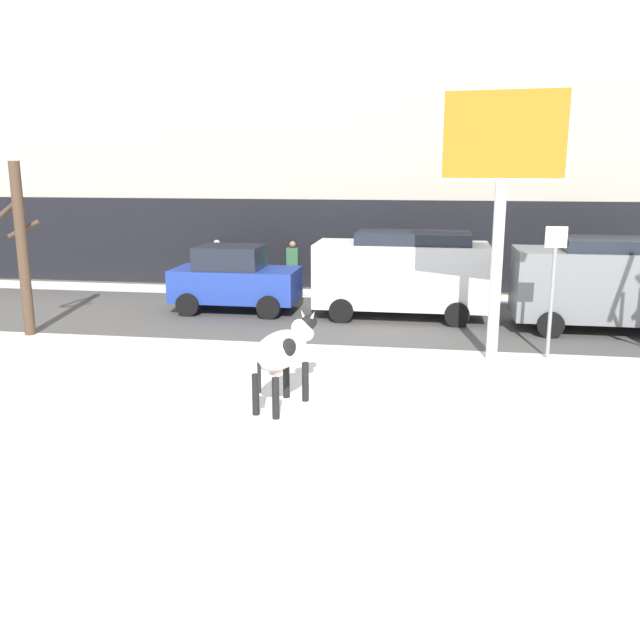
{
  "coord_description": "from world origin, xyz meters",
  "views": [
    {
      "loc": [
        1.7,
        -9.48,
        4.05
      ],
      "look_at": [
        -0.35,
        3.29,
        1.1
      ],
      "focal_mm": 38.13,
      "sensor_mm": 36.0,
      "label": 1
    }
  ],
  "objects_px": {
    "car_blue_hatchback": "(235,279)",
    "pedestrian_by_cars": "(218,266)",
    "bare_tree_far_back": "(22,248)",
    "street_sign": "(553,281)",
    "car_white_van": "(402,272)",
    "pedestrian_near_billboard": "(463,272)",
    "car_grey_van": "(611,282)",
    "cow_holstein": "(283,351)",
    "billboard": "(503,152)",
    "pedestrian_far_left": "(293,268)"
  },
  "relations": [
    {
      "from": "street_sign",
      "to": "bare_tree_far_back",
      "type": "bearing_deg",
      "value": 179.14
    },
    {
      "from": "car_grey_van",
      "to": "street_sign",
      "type": "distance_m",
      "value": 3.4
    },
    {
      "from": "pedestrian_far_left",
      "to": "street_sign",
      "type": "distance_m",
      "value": 9.26
    },
    {
      "from": "pedestrian_far_left",
      "to": "car_blue_hatchback",
      "type": "bearing_deg",
      "value": -113.9
    },
    {
      "from": "pedestrian_far_left",
      "to": "pedestrian_near_billboard",
      "type": "bearing_deg",
      "value": 0.0
    },
    {
      "from": "pedestrian_near_billboard",
      "to": "street_sign",
      "type": "height_order",
      "value": "street_sign"
    },
    {
      "from": "billboard",
      "to": "street_sign",
      "type": "height_order",
      "value": "billboard"
    },
    {
      "from": "pedestrian_by_cars",
      "to": "street_sign",
      "type": "relative_size",
      "value": 0.61
    },
    {
      "from": "car_white_van",
      "to": "pedestrian_by_cars",
      "type": "height_order",
      "value": "car_white_van"
    },
    {
      "from": "car_blue_hatchback",
      "to": "pedestrian_near_billboard",
      "type": "height_order",
      "value": "car_blue_hatchback"
    },
    {
      "from": "car_grey_van",
      "to": "car_white_van",
      "type": "bearing_deg",
      "value": 171.28
    },
    {
      "from": "pedestrian_by_cars",
      "to": "bare_tree_far_back",
      "type": "relative_size",
      "value": 0.42
    },
    {
      "from": "pedestrian_by_cars",
      "to": "street_sign",
      "type": "distance_m",
      "value": 11.2
    },
    {
      "from": "pedestrian_by_cars",
      "to": "pedestrian_far_left",
      "type": "distance_m",
      "value": 2.46
    },
    {
      "from": "cow_holstein",
      "to": "pedestrian_near_billboard",
      "type": "relative_size",
      "value": 1.11
    },
    {
      "from": "pedestrian_near_billboard",
      "to": "pedestrian_far_left",
      "type": "bearing_deg",
      "value": 180.0
    },
    {
      "from": "bare_tree_far_back",
      "to": "street_sign",
      "type": "distance_m",
      "value": 12.22
    },
    {
      "from": "pedestrian_by_cars",
      "to": "bare_tree_far_back",
      "type": "distance_m",
      "value": 6.8
    },
    {
      "from": "car_grey_van",
      "to": "pedestrian_by_cars",
      "type": "height_order",
      "value": "car_grey_van"
    },
    {
      "from": "pedestrian_near_billboard",
      "to": "bare_tree_far_back",
      "type": "distance_m",
      "value": 12.3
    },
    {
      "from": "pedestrian_far_left",
      "to": "bare_tree_far_back",
      "type": "xyz_separation_m",
      "value": [
        -5.38,
        -6.02,
        1.25
      ]
    },
    {
      "from": "cow_holstein",
      "to": "street_sign",
      "type": "distance_m",
      "value": 6.33
    },
    {
      "from": "car_blue_hatchback",
      "to": "pedestrian_far_left",
      "type": "distance_m",
      "value": 2.83
    },
    {
      "from": "car_blue_hatchback",
      "to": "bare_tree_far_back",
      "type": "height_order",
      "value": "bare_tree_far_back"
    },
    {
      "from": "billboard",
      "to": "car_blue_hatchback",
      "type": "xyz_separation_m",
      "value": [
        -6.78,
        3.89,
        -3.39
      ]
    },
    {
      "from": "pedestrian_near_billboard",
      "to": "pedestrian_by_cars",
      "type": "height_order",
      "value": "same"
    },
    {
      "from": "pedestrian_far_left",
      "to": "billboard",
      "type": "bearing_deg",
      "value": -48.99
    },
    {
      "from": "bare_tree_far_back",
      "to": "car_blue_hatchback",
      "type": "bearing_deg",
      "value": 39.03
    },
    {
      "from": "car_grey_van",
      "to": "cow_holstein",
      "type": "bearing_deg",
      "value": -135.76
    },
    {
      "from": "cow_holstein",
      "to": "car_grey_van",
      "type": "height_order",
      "value": "car_grey_van"
    },
    {
      "from": "pedestrian_near_billboard",
      "to": "cow_holstein",
      "type": "bearing_deg",
      "value": -108.73
    },
    {
      "from": "cow_holstein",
      "to": "bare_tree_far_back",
      "type": "bearing_deg",
      "value": 150.83
    },
    {
      "from": "car_grey_van",
      "to": "pedestrian_near_billboard",
      "type": "xyz_separation_m",
      "value": [
        -3.43,
        3.4,
        -0.36
      ]
    },
    {
      "from": "car_white_van",
      "to": "bare_tree_far_back",
      "type": "distance_m",
      "value": 9.59
    },
    {
      "from": "bare_tree_far_back",
      "to": "car_grey_van",
      "type": "bearing_deg",
      "value": 10.54
    },
    {
      "from": "car_white_van",
      "to": "pedestrian_near_billboard",
      "type": "relative_size",
      "value": 2.66
    },
    {
      "from": "pedestrian_near_billboard",
      "to": "street_sign",
      "type": "relative_size",
      "value": 0.61
    },
    {
      "from": "car_blue_hatchback",
      "to": "pedestrian_far_left",
      "type": "xyz_separation_m",
      "value": [
        1.15,
        2.59,
        -0.05
      ]
    },
    {
      "from": "cow_holstein",
      "to": "car_blue_hatchback",
      "type": "relative_size",
      "value": 0.55
    },
    {
      "from": "cow_holstein",
      "to": "car_white_van",
      "type": "bearing_deg",
      "value": 77.33
    },
    {
      "from": "pedestrian_near_billboard",
      "to": "car_grey_van",
      "type": "bearing_deg",
      "value": -44.75
    },
    {
      "from": "car_blue_hatchback",
      "to": "bare_tree_far_back",
      "type": "bearing_deg",
      "value": -140.97
    },
    {
      "from": "billboard",
      "to": "car_grey_van",
      "type": "height_order",
      "value": "billboard"
    },
    {
      "from": "billboard",
      "to": "pedestrian_near_billboard",
      "type": "bearing_deg",
      "value": 93.18
    },
    {
      "from": "cow_holstein",
      "to": "pedestrian_far_left",
      "type": "distance_m",
      "value": 10.23
    },
    {
      "from": "billboard",
      "to": "street_sign",
      "type": "relative_size",
      "value": 1.97
    },
    {
      "from": "pedestrian_near_billboard",
      "to": "bare_tree_far_back",
      "type": "height_order",
      "value": "bare_tree_far_back"
    },
    {
      "from": "pedestrian_near_billboard",
      "to": "street_sign",
      "type": "xyz_separation_m",
      "value": [
        1.55,
        -6.2,
        0.79
      ]
    },
    {
      "from": "car_blue_hatchback",
      "to": "pedestrian_by_cars",
      "type": "relative_size",
      "value": 2.03
    },
    {
      "from": "car_blue_hatchback",
      "to": "pedestrian_by_cars",
      "type": "height_order",
      "value": "car_blue_hatchback"
    }
  ]
}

